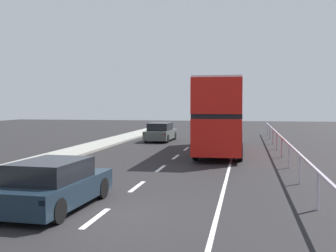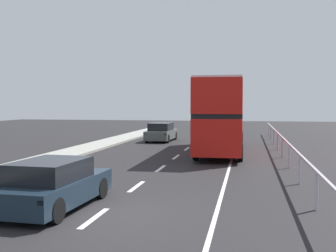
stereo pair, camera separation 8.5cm
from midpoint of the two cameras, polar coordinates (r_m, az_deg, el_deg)
name	(u,v)px [view 2 (the right image)]	position (r m, az deg, el deg)	size (l,w,h in m)	color
ground_plane	(101,215)	(11.67, -8.81, -11.79)	(73.83, 120.00, 0.10)	black
lane_paint_markings	(204,167)	(19.48, 4.98, -5.59)	(3.18, 46.00, 0.01)	silver
bridge_side_railing	(290,148)	(19.82, 16.27, -2.92)	(0.10, 42.00, 1.11)	#BBACB9
double_decker_bus_red	(222,114)	(25.52, 7.42, 1.62)	(2.62, 11.12, 4.28)	red
hatchback_car_near	(53,185)	(12.27, -15.13, -7.72)	(2.01, 4.31, 1.37)	#172431
sedan_car_ahead	(161,132)	(32.66, -0.82, -0.86)	(1.89, 4.39, 1.43)	#49524E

